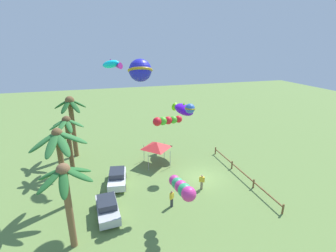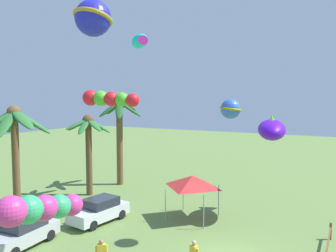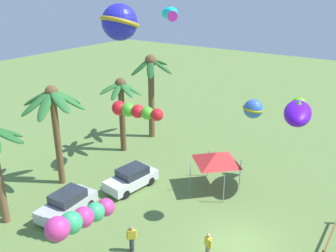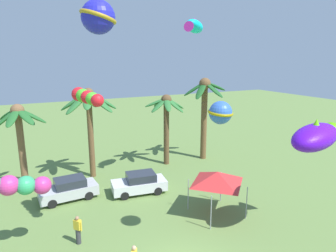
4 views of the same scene
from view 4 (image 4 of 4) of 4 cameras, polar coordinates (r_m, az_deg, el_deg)
name	(u,v)px [view 4 (image 4 of 4)]	position (r m, az deg, el deg)	size (l,w,h in m)	color
palm_tree_0	(19,128)	(23.34, -26.57, -0.32)	(3.63, 3.84, 6.58)	brown
palm_tree_1	(205,101)	(28.43, 7.02, 4.69)	(4.20, 4.05, 7.86)	brown
palm_tree_2	(166,113)	(26.82, -0.38, 2.50)	(3.73, 3.77, 6.50)	brown
palm_tree_3	(89,109)	(24.48, -14.94, 3.24)	(4.52, 4.76, 7.38)	brown
parked_car_0	(69,189)	(22.32, -18.45, -11.36)	(3.99, 1.92, 1.51)	#BCBCC1
parked_car_1	(140,183)	(22.22, -5.47, -10.82)	(4.10, 2.23, 1.51)	silver
spectator_0	(78,230)	(17.35, -16.86, -18.45)	(0.42, 0.44, 1.59)	#38383D
festival_tent	(217,177)	(18.91, 9.42, -9.69)	(2.86, 2.86, 2.85)	#9E9EA3
kite_fish_0	(317,136)	(16.98, 26.61, -1.77)	(4.18, 2.54, 1.70)	#580FD9
kite_ball_1	(98,17)	(17.43, -13.23, 19.64)	(2.26, 2.28, 1.83)	#2424C7
kite_tube_2	(86,97)	(15.35, -15.35, 5.42)	(1.17, 2.66, 0.78)	red
kite_fish_3	(194,26)	(21.72, 4.97, 18.46)	(2.45, 2.35, 1.16)	#0ED9EE
kite_tube_4	(4,185)	(16.10, -28.90, -9.92)	(3.86, 1.06, 1.57)	#DB3590
kite_ball_5	(220,113)	(13.75, 10.01, 2.53)	(1.56, 1.57, 1.06)	blue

